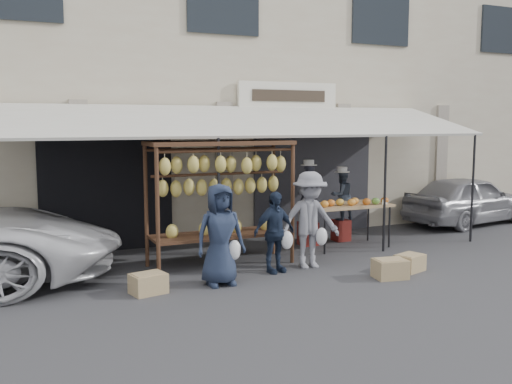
% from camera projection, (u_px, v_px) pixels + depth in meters
% --- Properties ---
extents(ground_plane, '(90.00, 90.00, 0.00)m').
position_uv_depth(ground_plane, '(301.00, 279.00, 9.35)').
color(ground_plane, '#2D2D30').
extents(shophouse, '(24.00, 6.15, 7.30)m').
position_uv_depth(shophouse, '(182.00, 80.00, 14.79)').
color(shophouse, beige).
rests_on(shophouse, ground_plane).
extents(awning, '(10.00, 2.35, 2.92)m').
position_uv_depth(awning, '(247.00, 122.00, 11.11)').
color(awning, beige).
rests_on(awning, ground_plane).
extents(banana_rack, '(2.60, 0.90, 2.24)m').
position_uv_depth(banana_rack, '(221.00, 179.00, 10.10)').
color(banana_rack, '#472A18').
rests_on(banana_rack, ground_plane).
extents(produce_table, '(1.70, 0.90, 1.04)m').
position_uv_depth(produce_table, '(350.00, 205.00, 11.64)').
color(produce_table, tan).
rests_on(produce_table, ground_plane).
extents(vendor_left, '(0.47, 0.32, 1.23)m').
position_uv_depth(vendor_left, '(308.00, 193.00, 11.85)').
color(vendor_left, '#232530').
rests_on(vendor_left, stool_left).
extents(vendor_right, '(0.55, 0.44, 1.08)m').
position_uv_depth(vendor_right, '(342.00, 195.00, 12.31)').
color(vendor_right, '#333E4E').
rests_on(vendor_right, stool_right).
extents(customer_left, '(0.79, 0.52, 1.61)m').
position_uv_depth(customer_left, '(220.00, 235.00, 8.96)').
color(customer_left, '#1F293F').
rests_on(customer_left, ground_plane).
extents(customer_mid, '(0.87, 0.49, 1.40)m').
position_uv_depth(customer_mid, '(274.00, 232.00, 9.72)').
color(customer_mid, '#1C273D').
rests_on(customer_mid, ground_plane).
extents(customer_right, '(1.16, 0.73, 1.71)m').
position_uv_depth(customer_right, '(310.00, 220.00, 10.02)').
color(customer_right, gray).
rests_on(customer_right, ground_plane).
extents(stool_left, '(0.44, 0.44, 0.49)m').
position_uv_depth(stool_left, '(308.00, 234.00, 11.96)').
color(stool_left, maroon).
rests_on(stool_left, ground_plane).
extents(stool_right, '(0.33, 0.33, 0.46)m').
position_uv_depth(stool_right, '(341.00, 230.00, 12.41)').
color(stool_right, maroon).
rests_on(stool_right, ground_plane).
extents(crate_near_a, '(0.58, 0.48, 0.31)m').
position_uv_depth(crate_near_a, '(390.00, 269.00, 9.41)').
color(crate_near_a, tan).
rests_on(crate_near_a, ground_plane).
extents(crate_near_b, '(0.57, 0.50, 0.29)m').
position_uv_depth(crate_near_b, '(410.00, 263.00, 9.87)').
color(crate_near_b, tan).
rests_on(crate_near_b, ground_plane).
extents(crate_far, '(0.57, 0.48, 0.30)m').
position_uv_depth(crate_far, '(148.00, 284.00, 8.57)').
color(crate_far, tan).
rests_on(crate_far, ground_plane).
extents(sedan, '(3.84, 2.00, 1.25)m').
position_uv_depth(sedan, '(468.00, 200.00, 14.42)').
color(sedan, gray).
rests_on(sedan, ground_plane).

